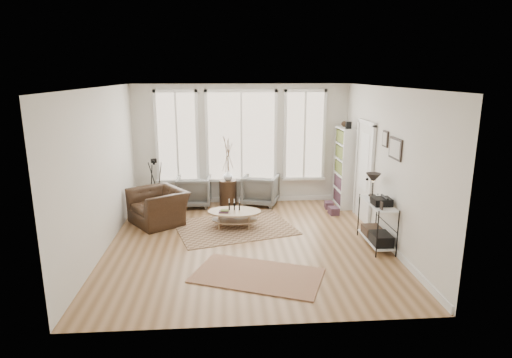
{
  "coord_description": "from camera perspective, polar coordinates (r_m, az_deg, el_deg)",
  "views": [
    {
      "loc": [
        -0.4,
        -7.59,
        3.13
      ],
      "look_at": [
        0.2,
        0.6,
        1.1
      ],
      "focal_mm": 30.0,
      "sensor_mm": 36.0,
      "label": 1
    }
  ],
  "objects": [
    {
      "name": "accent_chair",
      "position": [
        9.38,
        -12.89,
        -3.62
      ],
      "size": [
        1.49,
        1.45,
        0.73
      ],
      "primitive_type": "imported",
      "rotation": [
        0.0,
        0.0,
        -0.96
      ],
      "color": "#352215",
      "rests_on": "ground"
    },
    {
      "name": "wall_art",
      "position": [
        8.01,
        17.75,
        4.21
      ],
      "size": [
        0.04,
        0.88,
        0.44
      ],
      "color": "black",
      "rests_on": "ground"
    },
    {
      "name": "book_stack_far",
      "position": [
        9.95,
        10.31,
        -4.19
      ],
      "size": [
        0.23,
        0.28,
        0.17
      ],
      "primitive_type": "cube",
      "rotation": [
        0.0,
        0.0,
        0.09
      ],
      "color": "maroon",
      "rests_on": "ground"
    },
    {
      "name": "side_table",
      "position": [
        10.3,
        -3.8,
        1.0
      ],
      "size": [
        0.42,
        0.42,
        1.75
      ],
      "color": "#352215",
      "rests_on": "ground"
    },
    {
      "name": "rug_main",
      "position": [
        9.02,
        -2.91,
        -6.4
      ],
      "size": [
        2.72,
        2.33,
        0.01
      ],
      "primitive_type": "cube",
      "rotation": [
        0.0,
        0.0,
        0.28
      ],
      "color": "brown",
      "rests_on": "ground"
    },
    {
      "name": "coffee_table",
      "position": [
        8.95,
        -2.93,
        -4.74
      ],
      "size": [
        1.18,
        0.81,
        0.51
      ],
      "color": "#A18360",
      "rests_on": "ground"
    },
    {
      "name": "bookcase",
      "position": [
        10.45,
        11.66,
        1.58
      ],
      "size": [
        0.31,
        0.85,
        2.06
      ],
      "color": "white",
      "rests_on": "ground"
    },
    {
      "name": "vase",
      "position": [
        10.32,
        -3.76,
        0.49
      ],
      "size": [
        0.28,
        0.28,
        0.24
      ],
      "primitive_type": "imported",
      "rotation": [
        0.0,
        0.0,
        -0.22
      ],
      "color": "silver",
      "rests_on": "side_table"
    },
    {
      "name": "bay_window",
      "position": [
        10.43,
        -1.96,
        5.48
      ],
      "size": [
        4.14,
        0.12,
        2.24
      ],
      "color": "tan",
      "rests_on": "ground"
    },
    {
      "name": "book_stack_near",
      "position": [
        10.36,
        9.7,
        -3.44
      ],
      "size": [
        0.22,
        0.27,
        0.16
      ],
      "primitive_type": "cube",
      "rotation": [
        0.0,
        0.0,
        -0.08
      ],
      "color": "maroon",
      "rests_on": "ground"
    },
    {
      "name": "low_shelf",
      "position": [
        8.24,
        15.84,
        -5.21
      ],
      "size": [
        0.38,
        1.08,
        1.3
      ],
      "color": "white",
      "rests_on": "ground"
    },
    {
      "name": "tripod_camera",
      "position": [
        10.09,
        -13.28,
        -1.15
      ],
      "size": [
        0.44,
        0.44,
        1.26
      ],
      "color": "black",
      "rests_on": "ground"
    },
    {
      "name": "armchair_right",
      "position": [
        10.45,
        0.65,
        -1.41
      ],
      "size": [
        1.01,
        1.03,
        0.75
      ],
      "primitive_type": "imported",
      "rotation": [
        0.0,
        0.0,
        2.83
      ],
      "color": "slate",
      "rests_on": "ground"
    },
    {
      "name": "armchair_left",
      "position": [
        10.44,
        -8.26,
        -1.58
      ],
      "size": [
        0.83,
        0.85,
        0.74
      ],
      "primitive_type": "imported",
      "rotation": [
        0.0,
        0.0,
        3.1
      ],
      "color": "slate",
      "rests_on": "ground"
    },
    {
      "name": "rug_runner",
      "position": [
        6.97,
        0.19,
        -12.68
      ],
      "size": [
        2.27,
        1.77,
        0.01
      ],
      "primitive_type": "cube",
      "rotation": [
        0.0,
        0.0,
        -0.38
      ],
      "color": "brown",
      "rests_on": "ground"
    },
    {
      "name": "door",
      "position": [
        9.45,
        14.24,
        1.18
      ],
      "size": [
        0.09,
        1.06,
        2.22
      ],
      "color": "white",
      "rests_on": "ground"
    },
    {
      "name": "room",
      "position": [
        7.82,
        -1.01,
        1.29
      ],
      "size": [
        5.5,
        5.54,
        2.9
      ],
      "color": "#A27951",
      "rests_on": "ground"
    }
  ]
}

